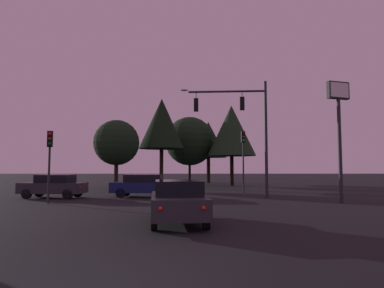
{
  "coord_description": "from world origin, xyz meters",
  "views": [
    {
      "loc": [
        1.39,
        -5.43,
        1.96
      ],
      "look_at": [
        1.67,
        17.34,
        3.61
      ],
      "focal_mm": 30.88,
      "sensor_mm": 36.0,
      "label": 1
    }
  ],
  "objects_px": {
    "tree_behind_sign": "(117,143)",
    "tree_left_far": "(208,140)",
    "traffic_signal_mast_arm": "(243,119)",
    "traffic_light_corner_left": "(243,149)",
    "tree_center_horizon": "(232,131)",
    "car_crossing_left": "(54,186)",
    "store_sign_illuminated": "(339,114)",
    "car_crossing_right": "(145,185)",
    "traffic_light_corner_right": "(50,152)",
    "tree_right_cluster": "(162,124)",
    "tree_lot_edge": "(190,141)",
    "car_nearside_lane": "(178,201)"
  },
  "relations": [
    {
      "from": "traffic_light_corner_left",
      "to": "store_sign_illuminated",
      "type": "relative_size",
      "value": 0.7
    },
    {
      "from": "traffic_light_corner_left",
      "to": "tree_center_horizon",
      "type": "xyz_separation_m",
      "value": [
        0.47,
        10.44,
        2.68
      ]
    },
    {
      "from": "traffic_light_corner_right",
      "to": "car_crossing_left",
      "type": "relative_size",
      "value": 0.94
    },
    {
      "from": "car_nearside_lane",
      "to": "tree_right_cluster",
      "type": "bearing_deg",
      "value": 96.09
    },
    {
      "from": "store_sign_illuminated",
      "to": "tree_lot_edge",
      "type": "bearing_deg",
      "value": 112.44
    },
    {
      "from": "tree_right_cluster",
      "to": "traffic_signal_mast_arm",
      "type": "bearing_deg",
      "value": -62.14
    },
    {
      "from": "traffic_light_corner_left",
      "to": "tree_center_horizon",
      "type": "height_order",
      "value": "tree_center_horizon"
    },
    {
      "from": "tree_left_far",
      "to": "tree_right_cluster",
      "type": "distance_m",
      "value": 11.05
    },
    {
      "from": "car_crossing_left",
      "to": "tree_behind_sign",
      "type": "distance_m",
      "value": 10.51
    },
    {
      "from": "traffic_signal_mast_arm",
      "to": "tree_lot_edge",
      "type": "relative_size",
      "value": 0.98
    },
    {
      "from": "tree_center_horizon",
      "to": "tree_lot_edge",
      "type": "height_order",
      "value": "tree_center_horizon"
    },
    {
      "from": "traffic_signal_mast_arm",
      "to": "car_crossing_left",
      "type": "distance_m",
      "value": 13.27
    },
    {
      "from": "car_nearside_lane",
      "to": "tree_center_horizon",
      "type": "bearing_deg",
      "value": 78.03
    },
    {
      "from": "traffic_signal_mast_arm",
      "to": "tree_left_far",
      "type": "distance_m",
      "value": 21.83
    },
    {
      "from": "traffic_light_corner_right",
      "to": "car_crossing_left",
      "type": "distance_m",
      "value": 4.03
    },
    {
      "from": "traffic_signal_mast_arm",
      "to": "traffic_light_corner_right",
      "type": "distance_m",
      "value": 12.23
    },
    {
      "from": "traffic_signal_mast_arm",
      "to": "car_nearside_lane",
      "type": "distance_m",
      "value": 11.87
    },
    {
      "from": "traffic_light_corner_left",
      "to": "car_crossing_right",
      "type": "relative_size",
      "value": 1.04
    },
    {
      "from": "tree_right_cluster",
      "to": "tree_lot_edge",
      "type": "bearing_deg",
      "value": 57.49
    },
    {
      "from": "tree_behind_sign",
      "to": "tree_left_far",
      "type": "distance_m",
      "value": 15.69
    },
    {
      "from": "car_crossing_right",
      "to": "tree_left_far",
      "type": "distance_m",
      "value": 22.63
    },
    {
      "from": "car_crossing_right",
      "to": "tree_lot_edge",
      "type": "relative_size",
      "value": 0.58
    },
    {
      "from": "traffic_signal_mast_arm",
      "to": "tree_behind_sign",
      "type": "xyz_separation_m",
      "value": [
        -10.54,
        9.42,
        -0.89
      ]
    },
    {
      "from": "traffic_signal_mast_arm",
      "to": "traffic_light_corner_left",
      "type": "bearing_deg",
      "value": 80.43
    },
    {
      "from": "traffic_signal_mast_arm",
      "to": "car_crossing_right",
      "type": "xyz_separation_m",
      "value": [
        -6.62,
        0.44,
        -4.46
      ]
    },
    {
      "from": "traffic_signal_mast_arm",
      "to": "tree_left_far",
      "type": "bearing_deg",
      "value": 92.6
    },
    {
      "from": "tree_left_far",
      "to": "traffic_light_corner_right",
      "type": "bearing_deg",
      "value": -112.43
    },
    {
      "from": "store_sign_illuminated",
      "to": "tree_right_cluster",
      "type": "bearing_deg",
      "value": 125.84
    },
    {
      "from": "traffic_light_corner_right",
      "to": "car_crossing_left",
      "type": "xyz_separation_m",
      "value": [
        -1.04,
        3.3,
        -2.07
      ]
    },
    {
      "from": "tree_behind_sign",
      "to": "tree_left_far",
      "type": "bearing_deg",
      "value": 52.36
    },
    {
      "from": "traffic_light_corner_right",
      "to": "tree_lot_edge",
      "type": "distance_m",
      "value": 22.04
    },
    {
      "from": "car_crossing_left",
      "to": "tree_lot_edge",
      "type": "distance_m",
      "value": 19.83
    },
    {
      "from": "traffic_light_corner_left",
      "to": "car_crossing_left",
      "type": "bearing_deg",
      "value": -162.35
    },
    {
      "from": "tree_right_cluster",
      "to": "car_nearside_lane",
      "type": "bearing_deg",
      "value": -83.91
    },
    {
      "from": "car_crossing_left",
      "to": "store_sign_illuminated",
      "type": "relative_size",
      "value": 0.62
    },
    {
      "from": "tree_behind_sign",
      "to": "tree_right_cluster",
      "type": "height_order",
      "value": "tree_right_cluster"
    },
    {
      "from": "car_crossing_right",
      "to": "tree_center_horizon",
      "type": "relative_size",
      "value": 0.52
    },
    {
      "from": "car_crossing_left",
      "to": "tree_behind_sign",
      "type": "relative_size",
      "value": 0.65
    },
    {
      "from": "traffic_signal_mast_arm",
      "to": "car_crossing_left",
      "type": "height_order",
      "value": "traffic_signal_mast_arm"
    },
    {
      "from": "traffic_signal_mast_arm",
      "to": "tree_right_cluster",
      "type": "bearing_deg",
      "value": 117.86
    },
    {
      "from": "store_sign_illuminated",
      "to": "car_crossing_right",
      "type": "bearing_deg",
      "value": 161.06
    },
    {
      "from": "car_crossing_right",
      "to": "traffic_light_corner_right",
      "type": "bearing_deg",
      "value": -140.41
    },
    {
      "from": "tree_behind_sign",
      "to": "tree_lot_edge",
      "type": "height_order",
      "value": "tree_lot_edge"
    },
    {
      "from": "car_nearside_lane",
      "to": "tree_right_cluster",
      "type": "xyz_separation_m",
      "value": [
        -2.4,
        22.46,
        5.78
      ]
    },
    {
      "from": "traffic_light_corner_left",
      "to": "store_sign_illuminated",
      "type": "bearing_deg",
      "value": -60.26
    },
    {
      "from": "traffic_signal_mast_arm",
      "to": "traffic_light_corner_right",
      "type": "height_order",
      "value": "traffic_signal_mast_arm"
    },
    {
      "from": "tree_center_horizon",
      "to": "tree_right_cluster",
      "type": "relative_size",
      "value": 0.97
    },
    {
      "from": "car_crossing_left",
      "to": "car_crossing_right",
      "type": "distance_m",
      "value": 5.92
    },
    {
      "from": "traffic_signal_mast_arm",
      "to": "tree_behind_sign",
      "type": "bearing_deg",
      "value": 138.19
    },
    {
      "from": "tree_right_cluster",
      "to": "tree_lot_edge",
      "type": "relative_size",
      "value": 1.16
    }
  ]
}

